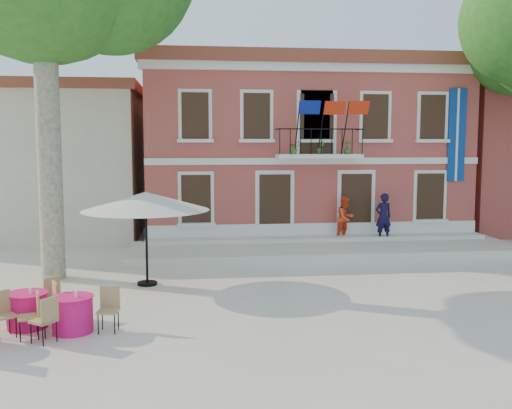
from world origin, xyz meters
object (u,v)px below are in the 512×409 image
object	(u,v)px
patio_umbrella	(146,202)
cafe_table_1	(72,312)
pedestrian_navy	(383,217)
cafe_table_0	(27,308)
pedestrian_orange	(346,218)

from	to	relation	value
patio_umbrella	cafe_table_1	xyz separation A→B (m)	(-1.26, -3.95, -1.93)
patio_umbrella	pedestrian_navy	distance (m)	9.84
patio_umbrella	cafe_table_0	bearing A→B (deg)	-122.90
pedestrian_navy	cafe_table_1	size ratio (longest dim) A/B	0.96
pedestrian_navy	pedestrian_orange	distance (m)	1.42
patio_umbrella	cafe_table_0	world-z (taller)	patio_umbrella
cafe_table_0	cafe_table_1	world-z (taller)	same
pedestrian_navy	cafe_table_1	xyz separation A→B (m)	(-9.78, -8.74, -0.77)
cafe_table_0	cafe_table_1	size ratio (longest dim) A/B	0.98
patio_umbrella	pedestrian_navy	xyz separation A→B (m)	(8.52, 4.79, -1.16)
pedestrian_orange	cafe_table_1	world-z (taller)	pedestrian_orange
patio_umbrella	cafe_table_1	size ratio (longest dim) A/B	1.90
patio_umbrella	pedestrian_orange	world-z (taller)	patio_umbrella
patio_umbrella	cafe_table_0	size ratio (longest dim) A/B	1.94
cafe_table_1	pedestrian_orange	bearing A→B (deg)	47.13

